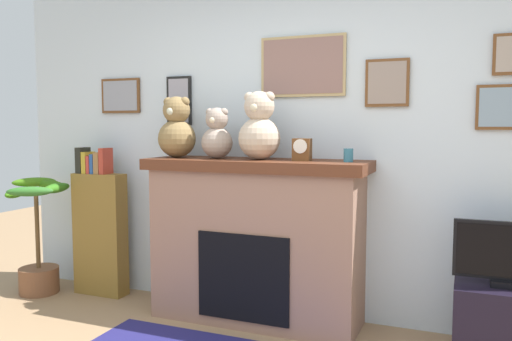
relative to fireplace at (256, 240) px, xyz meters
The scene contains 11 objects.
back_wall 0.82m from the fireplace, 46.70° to the left, with size 5.20×0.15×2.60m.
fireplace is the anchor object (origin of this frame).
bookshelf 1.46m from the fireplace, behind, with size 0.46×0.16×1.26m.
potted_plant 1.98m from the fireplace, behind, with size 0.58×0.60×0.99m.
tv_stand 1.71m from the fireplace, ahead, with size 0.61×0.40×0.47m, color black.
television 1.67m from the fireplace, ahead, with size 0.64×0.14×0.40m.
candle_jar 0.93m from the fireplace, ahead, with size 0.06×0.06×0.09m, color teal.
mantel_clock 0.76m from the fireplace, ahead, with size 0.12×0.09×0.16m.
teddy_bear_tan 1.03m from the fireplace, behind, with size 0.29×0.29×0.47m.
teddy_bear_cream 0.82m from the fireplace, behind, with size 0.23×0.23×0.38m.
teddy_bear_brown 0.81m from the fireplace, 31.37° to the right, with size 0.30×0.30×0.49m.
Camera 1 is at (1.11, -1.75, 1.44)m, focal length 36.06 mm.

